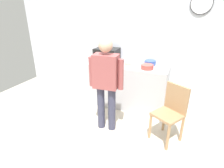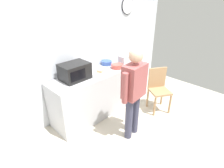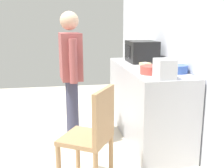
% 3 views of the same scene
% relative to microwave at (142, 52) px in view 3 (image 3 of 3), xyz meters
% --- Properties ---
extents(ground_plane, '(6.00, 6.00, 0.00)m').
position_rel_microwave_xyz_m(ground_plane, '(0.28, -1.27, -1.08)').
color(ground_plane, beige).
extents(back_wall, '(5.40, 0.13, 2.60)m').
position_rel_microwave_xyz_m(back_wall, '(0.29, 0.33, 0.22)').
color(back_wall, silver).
rests_on(back_wall, ground_plane).
extents(kitchen_counter, '(1.86, 0.62, 0.93)m').
position_rel_microwave_xyz_m(kitchen_counter, '(0.40, -0.05, -0.62)').
color(kitchen_counter, '#B7B7BC').
rests_on(kitchen_counter, ground_plane).
extents(microwave, '(0.50, 0.39, 0.30)m').
position_rel_microwave_xyz_m(microwave, '(0.00, 0.00, 0.00)').
color(microwave, black).
rests_on(microwave, kitchen_counter).
extents(sandwich_plate, '(0.28, 0.28, 0.07)m').
position_rel_microwave_xyz_m(sandwich_plate, '(0.52, -0.10, -0.13)').
color(sandwich_plate, white).
rests_on(sandwich_plate, kitchen_counter).
extents(salad_bowl, '(0.24, 0.24, 0.09)m').
position_rel_microwave_xyz_m(salad_bowl, '(0.93, -0.17, -0.11)').
color(salad_bowl, '#C64C42').
rests_on(salad_bowl, kitchen_counter).
extents(cereal_bowl, '(0.23, 0.23, 0.09)m').
position_rel_microwave_xyz_m(cereal_bowl, '(0.92, 0.14, -0.11)').
color(cereal_bowl, '#33519E').
rests_on(cereal_bowl, kitchen_counter).
extents(toaster, '(0.22, 0.18, 0.20)m').
position_rel_microwave_xyz_m(toaster, '(1.21, -0.12, -0.05)').
color(toaster, silver).
rests_on(toaster, kitchen_counter).
extents(fork_utensil, '(0.11, 0.16, 0.01)m').
position_rel_microwave_xyz_m(fork_utensil, '(1.16, -0.27, -0.15)').
color(fork_utensil, silver).
rests_on(fork_utensil, kitchen_counter).
extents(spoon_utensil, '(0.15, 0.12, 0.01)m').
position_rel_microwave_xyz_m(spoon_utensil, '(-0.39, 0.04, -0.15)').
color(spoon_utensil, silver).
rests_on(spoon_utensil, kitchen_counter).
extents(person_standing, '(0.59, 0.27, 1.62)m').
position_rel_microwave_xyz_m(person_standing, '(0.43, -1.02, -0.14)').
color(person_standing, '#373850').
rests_on(person_standing, ground_plane).
extents(wooden_chair, '(0.55, 0.55, 0.94)m').
position_rel_microwave_xyz_m(wooden_chair, '(1.50, -0.88, -0.56)').
color(wooden_chair, '#A87F56').
rests_on(wooden_chair, ground_plane).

